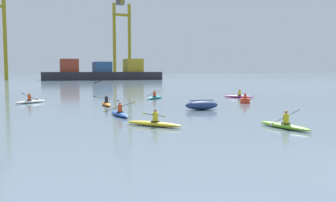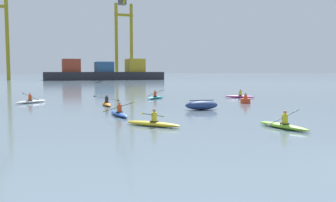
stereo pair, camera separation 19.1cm
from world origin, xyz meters
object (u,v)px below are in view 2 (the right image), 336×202
(channel_buoy, at_px, (246,99))
(kayak_blue, at_px, (119,113))
(kayak_lime, at_px, (283,125))
(container_barge, at_px, (104,73))
(kayak_yellow, at_px, (153,123))
(kayak_orange, at_px, (107,103))
(gantry_crane_west_mid, at_px, (124,28))
(kayak_white, at_px, (31,101))
(kayak_magenta, at_px, (240,96))
(capsized_dinghy, at_px, (202,105))
(kayak_teal, at_px, (155,97))

(channel_buoy, distance_m, kayak_blue, 14.10)
(channel_buoy, xyz_separation_m, kayak_lime, (-6.07, -13.52, -0.19))
(container_barge, bearing_deg, kayak_yellow, -98.16)
(kayak_orange, bearing_deg, gantry_crane_west_mid, 76.50)
(kayak_white, bearing_deg, kayak_magenta, -1.62)
(capsized_dinghy, height_order, channel_buoy, channel_buoy)
(kayak_white, height_order, kayak_yellow, same)
(kayak_lime, bearing_deg, kayak_blue, 130.67)
(gantry_crane_west_mid, bearing_deg, capsized_dinghy, -99.68)
(kayak_orange, distance_m, kayak_lime, 16.96)
(kayak_yellow, distance_m, kayak_lime, 6.84)
(channel_buoy, bearing_deg, kayak_orange, 170.12)
(capsized_dinghy, bearing_deg, gantry_crane_west_mid, 80.32)
(kayak_lime, bearing_deg, channel_buoy, 65.82)
(capsized_dinghy, distance_m, kayak_yellow, 8.98)
(container_barge, bearing_deg, kayak_blue, -99.01)
(kayak_orange, height_order, kayak_yellow, same)
(container_barge, bearing_deg, gantry_crane_west_mid, 52.89)
(channel_buoy, xyz_separation_m, kayak_blue, (-12.99, -5.47, -0.19))
(gantry_crane_west_mid, bearing_deg, kayak_white, -107.41)
(gantry_crane_west_mid, distance_m, capsized_dinghy, 113.99)
(kayak_magenta, distance_m, kayak_lime, 21.78)
(gantry_crane_west_mid, bearing_deg, kayak_teal, -100.80)
(channel_buoy, bearing_deg, capsized_dinghy, -148.56)
(gantry_crane_west_mid, relative_size, kayak_orange, 11.87)
(container_barge, xyz_separation_m, kayak_white, (-21.49, -87.07, -2.20))
(kayak_white, height_order, kayak_teal, kayak_teal)
(kayak_white, xyz_separation_m, kayak_magenta, (21.81, -0.62, 0.00))
(capsized_dinghy, relative_size, kayak_blue, 0.78)
(container_barge, bearing_deg, kayak_white, -103.87)
(channel_buoy, xyz_separation_m, kayak_white, (-18.73, 6.86, -0.19))
(kayak_magenta, bearing_deg, kayak_white, 178.38)
(kayak_orange, relative_size, kayak_teal, 1.19)
(capsized_dinghy, relative_size, kayak_teal, 0.94)
(kayak_magenta, xyz_separation_m, kayak_yellow, (-15.28, -16.75, 0.00))
(container_barge, distance_m, kayak_magenta, 87.72)
(kayak_blue, height_order, kayak_lime, kayak_lime)
(container_barge, xyz_separation_m, channel_buoy, (-2.76, -93.93, -2.01))
(kayak_white, distance_m, kayak_blue, 13.60)
(kayak_teal, bearing_deg, kayak_blue, -116.79)
(gantry_crane_west_mid, distance_m, kayak_teal, 102.67)
(kayak_orange, height_order, kayak_blue, same)
(gantry_crane_west_mid, relative_size, kayak_lime, 11.79)
(kayak_teal, bearing_deg, container_barge, 84.03)
(kayak_magenta, height_order, kayak_yellow, same)
(capsized_dinghy, distance_m, kayak_blue, 6.96)
(kayak_white, height_order, kayak_magenta, same)
(kayak_blue, height_order, kayak_teal, kayak_teal)
(kayak_white, xyz_separation_m, kayak_teal, (12.49, 1.05, 0.00))
(capsized_dinghy, bearing_deg, kayak_yellow, -131.78)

